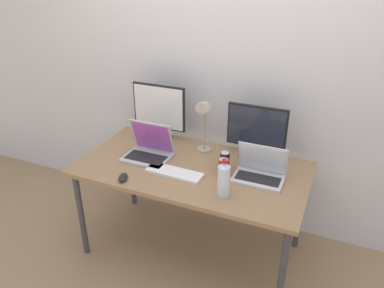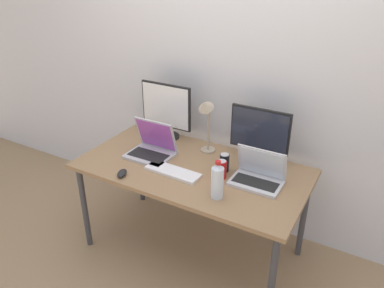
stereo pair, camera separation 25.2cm
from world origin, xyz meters
name	(u,v)px [view 2 (the right image)]	position (x,y,z in m)	size (l,w,h in m)	color
ground_plane	(192,248)	(0.00, 0.00, 0.00)	(16.00, 16.00, 0.00)	#9E7F5B
wall_back	(231,68)	(0.00, 0.59, 1.30)	(7.00, 0.08, 2.60)	silver
work_desk	(192,174)	(0.00, 0.00, 0.68)	(1.59, 0.83, 0.74)	#424247
monitor_left	(166,110)	(-0.42, 0.32, 0.98)	(0.44, 0.20, 0.45)	black
monitor_center	(259,134)	(0.36, 0.31, 0.95)	(0.43, 0.20, 0.40)	black
laptop_silver	(152,147)	(-0.35, 0.01, 0.80)	(0.33, 0.26, 0.27)	#B7B7BC
laptop_secondary	(258,175)	(0.47, 0.04, 0.79)	(0.33, 0.22, 0.23)	silver
keyboard_main	(173,172)	(-0.07, -0.13, 0.75)	(0.39, 0.13, 0.02)	white
mouse_by_keyboard	(122,173)	(-0.35, -0.33, 0.76)	(0.06, 0.11, 0.03)	black
water_bottle	(217,181)	(0.31, -0.24, 0.86)	(0.08, 0.08, 0.25)	silver
soda_can_near_keyboard	(222,169)	(0.24, -0.02, 0.80)	(0.07, 0.07, 0.13)	red
soda_can_by_laptop	(224,163)	(0.21, 0.07, 0.80)	(0.07, 0.07, 0.13)	black
desk_lamp	(206,116)	(-0.02, 0.23, 1.04)	(0.11, 0.18, 0.44)	tan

